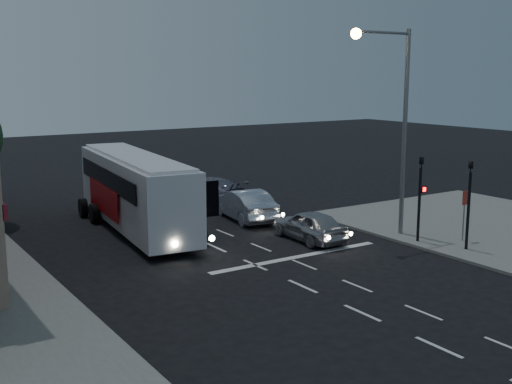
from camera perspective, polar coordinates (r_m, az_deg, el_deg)
ground at (r=23.17m, az=2.65°, el=-7.71°), size 120.00×120.00×0.00m
road_markings at (r=26.46m, az=0.71°, el=-5.37°), size 8.00×30.55×0.01m
tour_bus at (r=30.36m, az=-10.69°, el=0.21°), size 3.69×11.77×3.55m
car_suv at (r=28.24m, az=4.77°, el=-2.97°), size 1.77×4.07×1.37m
car_sedan_a at (r=32.12m, az=-1.02°, el=-1.13°), size 2.31×4.89×1.55m
car_sedan_b at (r=36.34m, az=-4.57°, el=0.16°), size 3.43×5.52×1.49m
car_sedan_c at (r=41.87m, az=-8.59°, el=1.32°), size 2.25×4.79×1.32m
car_extra at (r=46.94m, az=-11.20°, el=2.33°), size 2.13×4.72×1.50m
traffic_signal_main at (r=28.12m, az=14.40°, el=0.29°), size 0.25×0.35×4.10m
traffic_signal_side at (r=27.39m, az=18.44°, el=-0.18°), size 0.18×0.15×4.10m
regulatory_sign at (r=28.90m, az=18.09°, el=-1.29°), size 0.45×0.12×2.20m
streetlight at (r=28.53m, az=12.23°, el=7.23°), size 3.32×0.44×9.00m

